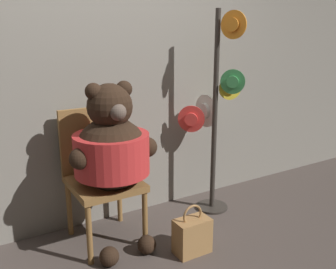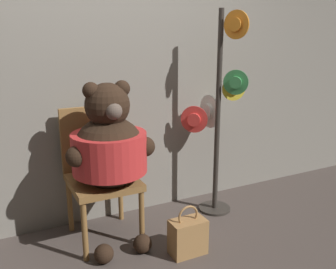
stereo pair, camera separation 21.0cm
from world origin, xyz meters
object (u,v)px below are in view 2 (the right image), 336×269
at_px(teddy_bear, 110,148).
at_px(handbag_on_ground, 188,236).
at_px(hat_display_rack, 217,115).
at_px(chair, 99,169).

height_order(teddy_bear, handbag_on_ground, teddy_bear).
relative_size(teddy_bear, hat_display_rack, 0.71).
bearing_deg(teddy_bear, hat_display_rack, 7.08).
bearing_deg(handbag_on_ground, teddy_bear, 137.97).
bearing_deg(handbag_on_ground, chair, 129.72).
distance_m(teddy_bear, hat_display_rack, 1.00).
bearing_deg(hat_display_rack, handbag_on_ground, -137.80).
relative_size(teddy_bear, handbag_on_ground, 3.26).
bearing_deg(chair, teddy_bear, -78.39).
bearing_deg(teddy_bear, handbag_on_ground, -42.03).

